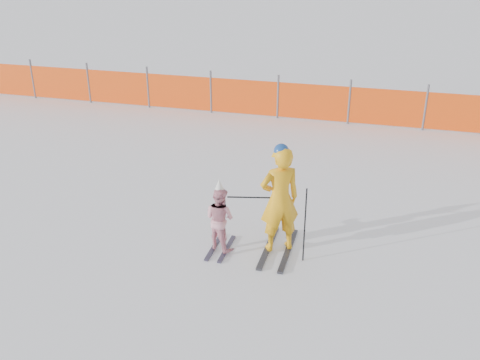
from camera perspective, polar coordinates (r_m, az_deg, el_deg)
name	(u,v)px	position (r m, az deg, el deg)	size (l,w,h in m)	color
ground	(232,246)	(9.09, -0.84, -7.02)	(120.00, 120.00, 0.00)	white
adult	(280,199)	(8.53, 4.25, -2.07)	(0.78, 1.37, 1.88)	black
child	(220,218)	(8.72, -2.17, -4.05)	(0.65, 0.86, 1.28)	black
ski_poles	(285,215)	(8.45, 4.80, -3.78)	(1.28, 0.20, 1.28)	black
safety_fence	(237,96)	(15.67, -0.35, 8.93)	(17.74, 0.06, 1.25)	#595960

